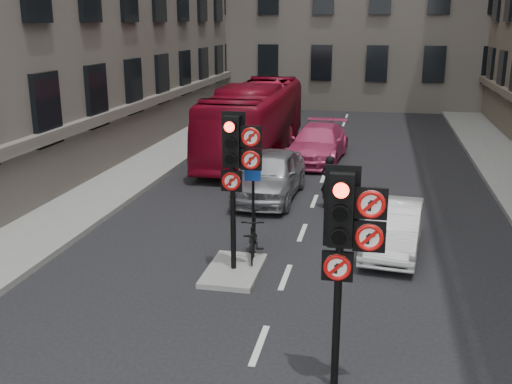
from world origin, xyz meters
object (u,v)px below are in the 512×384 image
at_px(signal_far, 236,158).
at_px(info_sign, 253,200).
at_px(car_silver, 270,175).
at_px(bus_red, 255,120).
at_px(signal_near, 346,234).
at_px(car_white, 393,227).
at_px(motorcycle, 253,236).
at_px(car_pink, 318,143).
at_px(motorcyclist, 329,182).

height_order(signal_far, info_sign, signal_far).
relative_size(car_silver, bus_red, 0.42).
height_order(signal_near, car_white, signal_near).
distance_m(signal_far, motorcycle, 2.37).
bearing_deg(signal_far, car_pink, 87.04).
relative_size(signal_far, car_silver, 0.79).
bearing_deg(motorcyclist, signal_near, 118.55).
height_order(signal_near, car_pink, signal_near).
bearing_deg(info_sign, signal_near, -71.54).
distance_m(signal_far, motorcyclist, 5.94).
relative_size(signal_near, bus_red, 0.33).
xyz_separation_m(car_silver, motorcycle, (0.51, -5.13, -0.21)).
bearing_deg(signal_far, car_white, 32.18).
relative_size(signal_near, car_pink, 0.71).
relative_size(signal_far, car_pink, 0.71).
bearing_deg(info_sign, car_silver, 87.64).
height_order(bus_red, motorcyclist, bus_red).
bearing_deg(signal_near, car_white, 81.80).
distance_m(signal_near, car_silver, 10.71).
xyz_separation_m(car_white, motorcyclist, (-1.87, 3.20, 0.22)).
bearing_deg(car_white, signal_far, -141.86).
xyz_separation_m(car_pink, motorcyclist, (1.01, -6.38, 0.10)).
bearing_deg(car_white, car_pink, 112.71).
relative_size(bus_red, info_sign, 4.93).
distance_m(signal_near, info_sign, 5.41).
distance_m(car_silver, info_sign, 5.48).
bearing_deg(signal_near, bus_red, 106.16).
bearing_deg(car_white, motorcycle, -154.36).
bearing_deg(signal_far, info_sign, 73.84).
bearing_deg(bus_red, car_silver, -73.91).
xyz_separation_m(car_white, car_pink, (-2.88, 9.58, 0.12)).
height_order(signal_near, motorcyclist, signal_near).
bearing_deg(bus_red, motorcyclist, -61.63).
distance_m(signal_near, signal_far, 4.77).
distance_m(car_pink, bus_red, 2.92).
bearing_deg(motorcycle, signal_far, -108.89).
distance_m(car_pink, motorcycle, 10.78).
relative_size(signal_near, motorcyclist, 2.16).
height_order(signal_near, info_sign, signal_near).
distance_m(bus_red, info_sign, 11.86).
distance_m(car_white, motorcycle, 3.53).
height_order(signal_far, car_silver, signal_far).
bearing_deg(motorcyclist, car_silver, 1.96).
distance_m(signal_near, motorcyclist, 9.61).
bearing_deg(car_pink, signal_far, -88.60).
distance_m(signal_near, car_pink, 16.01).
bearing_deg(car_silver, car_white, -43.81).
bearing_deg(car_pink, motorcycle, -88.00).
bearing_deg(car_silver, car_pink, 82.32).
height_order(signal_near, signal_far, signal_far).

